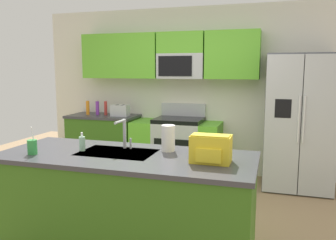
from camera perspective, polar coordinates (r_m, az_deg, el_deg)
ground_plane at (r=3.81m, az=-2.44°, el=-17.16°), size 9.00×9.00×0.00m
kitchen_wall_unit at (r=5.48m, az=3.38°, el=6.61°), size 5.20×0.43×2.60m
back_counter at (r=5.82m, az=-10.54°, el=-3.55°), size 1.12×0.63×0.90m
range_oven at (r=5.37m, az=1.42°, el=-4.51°), size 1.36×0.61×1.10m
refrigerator at (r=5.03m, az=20.87°, el=-0.35°), size 0.90×0.76×1.85m
island_counter at (r=3.21m, az=-6.99°, el=-13.42°), size 2.28×0.94×0.90m
toaster at (r=5.54m, az=-7.94°, el=1.57°), size 0.28×0.16×0.18m
pepper_mill at (r=5.71m, az=-10.28°, el=1.94°), size 0.05×0.05×0.23m
bottle_orange at (r=5.83m, az=-13.15°, el=2.00°), size 0.06×0.06×0.23m
bottle_purple at (r=5.81m, az=-11.62°, el=1.98°), size 0.06×0.06×0.22m
sink_faucet at (r=3.24m, az=-7.32°, el=-1.87°), size 0.09×0.21×0.28m
drink_cup_green at (r=3.26m, az=-21.57°, el=-4.17°), size 0.08×0.08×0.25m
soap_dispenser at (r=3.27m, az=-14.03°, el=-3.77°), size 0.06×0.06×0.17m
paper_towel_roll at (r=3.14m, az=0.04°, el=-3.03°), size 0.12×0.12×0.24m
backpack at (r=2.79m, az=7.10°, el=-4.65°), size 0.32×0.22×0.23m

